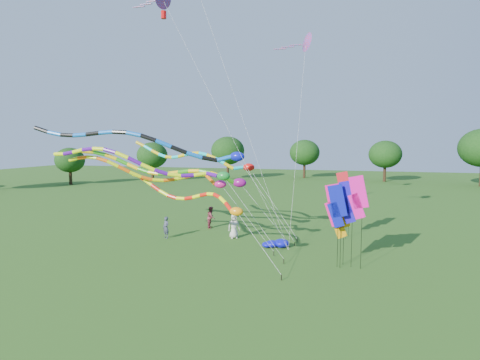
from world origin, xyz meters
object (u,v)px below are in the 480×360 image
(blue_nylon_heap, at_px, (275,245))
(person_c, at_px, (211,217))
(person_a, at_px, (234,226))
(person_b, at_px, (166,227))
(tube_kite_red, at_px, (197,198))
(tube_kite_orange, at_px, (164,175))

(blue_nylon_heap, height_order, person_c, person_c)
(blue_nylon_heap, bearing_deg, person_c, 142.26)
(person_a, xyz_separation_m, person_b, (-4.83, -1.36, -0.09))
(tube_kite_red, bearing_deg, person_a, 106.24)
(blue_nylon_heap, xyz_separation_m, person_b, (-8.33, 0.67, 0.57))
(person_b, bearing_deg, person_c, 92.25)
(tube_kite_orange, xyz_separation_m, person_a, (3.11, 4.92, -4.15))
(tube_kite_orange, relative_size, blue_nylon_heap, 7.21)
(tube_kite_orange, distance_m, person_a, 7.15)
(blue_nylon_heap, height_order, person_b, person_b)
(tube_kite_orange, distance_m, person_c, 8.83)
(person_a, bearing_deg, person_c, 104.02)
(blue_nylon_heap, distance_m, person_a, 4.10)
(tube_kite_red, xyz_separation_m, person_c, (-2.26, 8.58, -2.87))
(blue_nylon_heap, relative_size, person_c, 0.99)
(tube_kite_orange, height_order, person_b, tube_kite_orange)
(blue_nylon_heap, relative_size, person_a, 0.98)
(person_a, xyz_separation_m, person_c, (-2.83, 2.87, -0.00))
(tube_kite_red, height_order, person_a, tube_kite_red)
(person_a, distance_m, person_b, 5.02)
(tube_kite_red, bearing_deg, person_c, 126.65)
(tube_kite_red, xyz_separation_m, tube_kite_orange, (-2.55, 0.79, 1.28))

